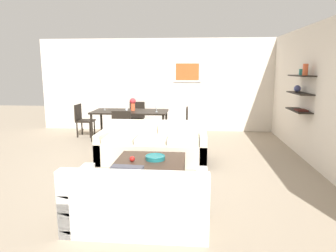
{
  "coord_description": "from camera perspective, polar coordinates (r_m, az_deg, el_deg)",
  "views": [
    {
      "loc": [
        0.74,
        -5.62,
        1.85
      ],
      "look_at": [
        0.24,
        0.2,
        0.75
      ],
      "focal_mm": 32.92,
      "sensor_mm": 36.0,
      "label": 1
    }
  ],
  "objects": [
    {
      "name": "ground_plane",
      "position": [
        5.96,
        -2.45,
        -7.42
      ],
      "size": [
        18.0,
        18.0,
        0.0
      ],
      "primitive_type": "plane",
      "color": "gray"
    },
    {
      "name": "back_wall_unit",
      "position": [
        9.17,
        2.24,
        7.58
      ],
      "size": [
        8.4,
        0.09,
        2.7
      ],
      "color": "silver",
      "rests_on": "ground"
    },
    {
      "name": "right_wall_shelf_unit",
      "position": [
        6.64,
        25.19,
        5.35
      ],
      "size": [
        0.34,
        8.2,
        2.7
      ],
      "color": "silver",
      "rests_on": "ground"
    },
    {
      "name": "sofa_beige",
      "position": [
        6.21,
        -2.82,
        -3.88
      ],
      "size": [
        2.15,
        0.9,
        0.78
      ],
      "color": "beige",
      "rests_on": "ground"
    },
    {
      "name": "loveseat_white",
      "position": [
        3.78,
        -5.48,
        -13.75
      ],
      "size": [
        1.64,
        0.9,
        0.78
      ],
      "color": "white",
      "rests_on": "ground"
    },
    {
      "name": "coffee_table",
      "position": [
        5.09,
        -3.32,
        -8.38
      ],
      "size": [
        1.11,
        1.06,
        0.38
      ],
      "color": "#38281E",
      "rests_on": "ground"
    },
    {
      "name": "decorative_bowl",
      "position": [
        5.05,
        -2.38,
        -5.82
      ],
      "size": [
        0.33,
        0.33,
        0.07
      ],
      "color": "#19666B",
      "rests_on": "coffee_table"
    },
    {
      "name": "apple_on_coffee_table",
      "position": [
        4.98,
        -6.65,
        -6.06
      ],
      "size": [
        0.09,
        0.09,
        0.09
      ],
      "primitive_type": "sphere",
      "color": "red",
      "rests_on": "coffee_table"
    },
    {
      "name": "dining_table",
      "position": [
        8.12,
        -7.01,
        2.35
      ],
      "size": [
        1.94,
        0.94,
        0.75
      ],
      "color": "black",
      "rests_on": "ground"
    },
    {
      "name": "dining_chair_right_near",
      "position": [
        7.77,
        2.68,
        0.7
      ],
      "size": [
        0.44,
        0.44,
        0.88
      ],
      "color": "black",
      "rests_on": "ground"
    },
    {
      "name": "dining_chair_left_far",
      "position": [
        8.74,
        -15.58,
        1.43
      ],
      "size": [
        0.44,
        0.44,
        0.88
      ],
      "color": "black",
      "rests_on": "ground"
    },
    {
      "name": "dining_chair_head",
      "position": [
        9.0,
        -5.84,
        2.03
      ],
      "size": [
        0.44,
        0.44,
        0.88
      ],
      "color": "black",
      "rests_on": "ground"
    },
    {
      "name": "dining_chair_foot",
      "position": [
        7.3,
        -8.4,
        -0.05
      ],
      "size": [
        0.44,
        0.44,
        0.88
      ],
      "color": "black",
      "rests_on": "ground"
    },
    {
      "name": "wine_glass_left_far",
      "position": [
        8.38,
        -11.64,
        3.72
      ],
      "size": [
        0.06,
        0.06,
        0.17
      ],
      "color": "silver",
      "rests_on": "dining_table"
    },
    {
      "name": "wine_glass_foot",
      "position": [
        7.7,
        -7.68,
        3.2
      ],
      "size": [
        0.06,
        0.06,
        0.17
      ],
      "color": "silver",
      "rests_on": "dining_table"
    },
    {
      "name": "wine_glass_right_near",
      "position": [
        7.86,
        -2.14,
        3.54
      ],
      "size": [
        0.07,
        0.07,
        0.17
      ],
      "color": "silver",
      "rests_on": "dining_table"
    },
    {
      "name": "centerpiece_vase",
      "position": [
        8.13,
        -6.54,
        4.19
      ],
      "size": [
        0.16,
        0.16,
        0.33
      ],
      "color": "#D85933",
      "rests_on": "dining_table"
    }
  ]
}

